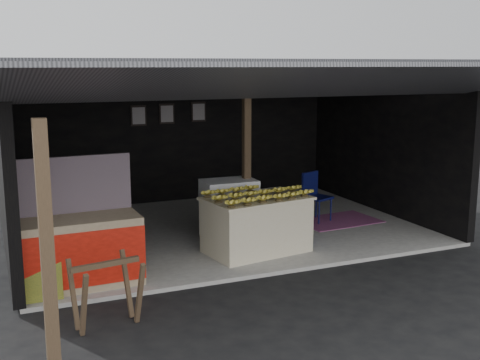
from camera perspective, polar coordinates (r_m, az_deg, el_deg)
name	(u,v)px	position (r m, az deg, el deg)	size (l,w,h in m)	color
ground	(281,275)	(8.68, 3.88, -8.96)	(80.00, 80.00, 0.00)	black
concrete_slab	(218,229)	(10.85, -2.13, -4.68)	(7.00, 5.00, 0.06)	gray
shophouse	(211,113)	(10.78, -2.81, 6.40)	(7.40, 7.29, 3.02)	black
banana_table	(257,224)	(9.37, 1.58, -4.24)	(1.71, 1.20, 0.87)	beige
banana_pile	(257,192)	(9.25, 1.60, -1.12)	(1.46, 0.88, 0.17)	gold
white_crate	(229,209)	(10.13, -1.03, -2.74)	(0.90, 0.63, 0.99)	white
neighbor_stall	(77,248)	(8.24, -15.22, -6.28)	(1.66, 0.79, 1.69)	#998466
green_signboard	(36,267)	(7.84, -18.78, -7.79)	(0.60, 0.04, 0.90)	black
sawhorse	(106,286)	(7.03, -12.57, -9.79)	(0.79, 0.78, 0.78)	#4D3A26
water_barrel	(295,228)	(10.02, 5.23, -4.54)	(0.30, 0.30, 0.45)	navy
plastic_chair	(314,192)	(11.30, 7.04, -1.15)	(0.56, 0.56, 0.91)	#0B0F3E
magenta_rug	(337,221)	(11.44, 9.21, -3.82)	(1.50, 1.00, 0.01)	#72195A
picture_frames	(168,114)	(12.71, -6.81, 6.26)	(1.62, 0.04, 0.46)	black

